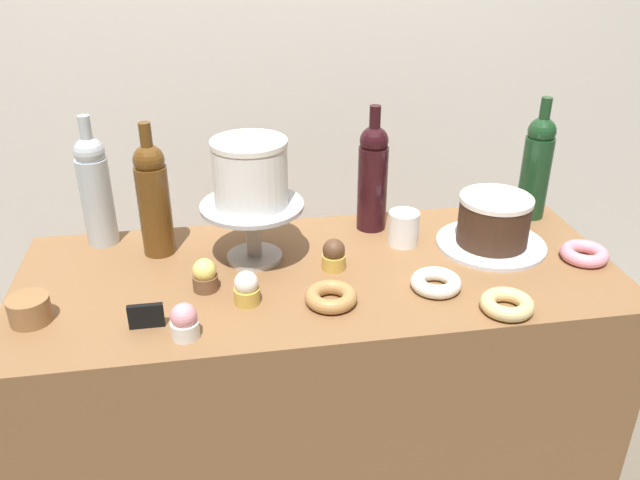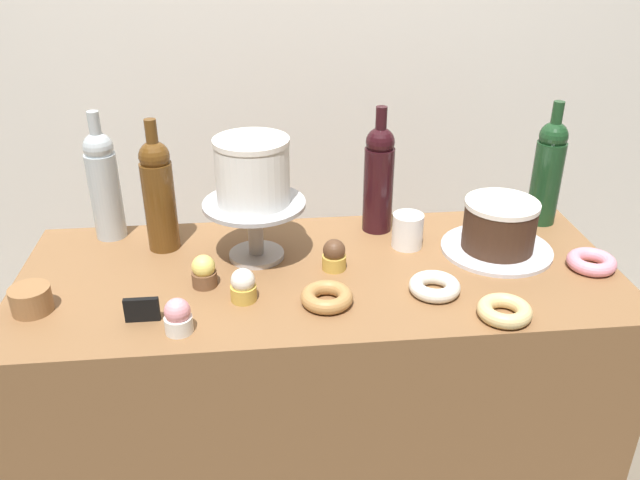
% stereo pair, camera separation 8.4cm
% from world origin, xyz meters
% --- Properties ---
extents(back_wall, '(6.00, 0.05, 2.60)m').
position_xyz_m(back_wall, '(0.00, 0.86, 1.30)').
color(back_wall, silver).
rests_on(back_wall, ground_plane).
extents(display_counter, '(1.38, 0.57, 0.93)m').
position_xyz_m(display_counter, '(0.00, 0.00, 0.46)').
color(display_counter, brown).
rests_on(display_counter, ground_plane).
extents(cake_stand_pedestal, '(0.24, 0.24, 0.14)m').
position_xyz_m(cake_stand_pedestal, '(-0.14, 0.08, 1.02)').
color(cake_stand_pedestal, '#B2B2B7').
rests_on(cake_stand_pedestal, display_counter).
extents(white_layer_cake, '(0.17, 0.17, 0.15)m').
position_xyz_m(white_layer_cake, '(-0.14, 0.08, 1.15)').
color(white_layer_cake, white).
rests_on(white_layer_cake, cake_stand_pedestal).
extents(silver_serving_platter, '(0.27, 0.27, 0.01)m').
position_xyz_m(silver_serving_platter, '(0.44, 0.05, 0.93)').
color(silver_serving_platter, silver).
rests_on(silver_serving_platter, display_counter).
extents(chocolate_round_cake, '(0.18, 0.18, 0.12)m').
position_xyz_m(chocolate_round_cake, '(0.44, 0.05, 1.00)').
color(chocolate_round_cake, '#3D2619').
rests_on(chocolate_round_cake, silver_serving_platter).
extents(wine_bottle_dark_red, '(0.08, 0.08, 0.33)m').
position_xyz_m(wine_bottle_dark_red, '(0.17, 0.20, 1.07)').
color(wine_bottle_dark_red, black).
rests_on(wine_bottle_dark_red, display_counter).
extents(wine_bottle_green, '(0.08, 0.08, 0.33)m').
position_xyz_m(wine_bottle_green, '(0.61, 0.20, 1.07)').
color(wine_bottle_green, '#193D1E').
rests_on(wine_bottle_green, display_counter).
extents(wine_bottle_clear, '(0.08, 0.08, 0.33)m').
position_xyz_m(wine_bottle_clear, '(-0.51, 0.23, 1.07)').
color(wine_bottle_clear, '#B2BCC1').
rests_on(wine_bottle_clear, display_counter).
extents(wine_bottle_amber, '(0.08, 0.08, 0.33)m').
position_xyz_m(wine_bottle_amber, '(-0.37, 0.16, 1.07)').
color(wine_bottle_amber, '#5B3814').
rests_on(wine_bottle_amber, display_counter).
extents(cupcake_lemon, '(0.06, 0.06, 0.07)m').
position_xyz_m(cupcake_lemon, '(-0.26, -0.04, 0.96)').
color(cupcake_lemon, brown).
rests_on(cupcake_lemon, display_counter).
extents(cupcake_strawberry, '(0.06, 0.06, 0.07)m').
position_xyz_m(cupcake_strawberry, '(-0.30, -0.21, 0.96)').
color(cupcake_strawberry, white).
rests_on(cupcake_strawberry, display_counter).
extents(cupcake_vanilla, '(0.06, 0.06, 0.07)m').
position_xyz_m(cupcake_vanilla, '(-0.18, -0.11, 0.96)').
color(cupcake_vanilla, gold).
rests_on(cupcake_vanilla, display_counter).
extents(cupcake_chocolate, '(0.06, 0.06, 0.07)m').
position_xyz_m(cupcake_chocolate, '(0.03, 0.01, 0.96)').
color(cupcake_chocolate, gold).
rests_on(cupcake_chocolate, display_counter).
extents(donut_sugar, '(0.11, 0.11, 0.03)m').
position_xyz_m(donut_sugar, '(0.24, -0.12, 0.94)').
color(donut_sugar, silver).
rests_on(donut_sugar, display_counter).
extents(donut_glazed, '(0.11, 0.11, 0.03)m').
position_xyz_m(donut_glazed, '(0.36, -0.23, 0.94)').
color(donut_glazed, '#E0C17F').
rests_on(donut_glazed, display_counter).
extents(donut_pink, '(0.11, 0.11, 0.03)m').
position_xyz_m(donut_pink, '(0.63, -0.05, 0.94)').
color(donut_pink, pink).
rests_on(donut_pink, display_counter).
extents(donut_maple, '(0.11, 0.11, 0.03)m').
position_xyz_m(donut_maple, '(-0.00, -0.14, 0.94)').
color(donut_maple, '#B27F47').
rests_on(donut_maple, display_counter).
extents(cookie_stack, '(0.08, 0.08, 0.05)m').
position_xyz_m(cookie_stack, '(-0.61, -0.10, 0.95)').
color(cookie_stack, olive).
rests_on(cookie_stack, display_counter).
extents(price_sign_chalkboard, '(0.07, 0.01, 0.05)m').
position_xyz_m(price_sign_chalkboard, '(-0.38, -0.16, 0.95)').
color(price_sign_chalkboard, black).
rests_on(price_sign_chalkboard, display_counter).
extents(coffee_cup_ceramic, '(0.08, 0.08, 0.08)m').
position_xyz_m(coffee_cup_ceramic, '(0.23, 0.10, 0.97)').
color(coffee_cup_ceramic, white).
rests_on(coffee_cup_ceramic, display_counter).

